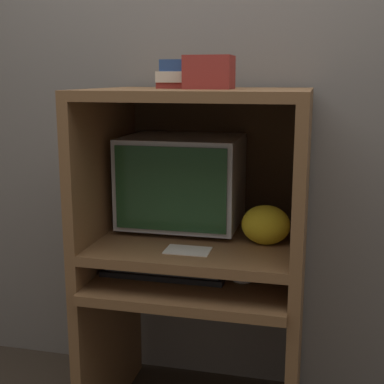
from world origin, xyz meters
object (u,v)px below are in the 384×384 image
object	(u,v)px
keyboard	(164,272)
mouse	(242,279)
crt_monitor	(182,181)
book_stack	(185,74)
snack_bag	(266,225)
storage_box	(209,72)

from	to	relation	value
keyboard	mouse	size ratio (longest dim) A/B	6.44
crt_monitor	book_stack	distance (m)	0.42
book_stack	keyboard	bearing A→B (deg)	-108.26
keyboard	snack_bag	size ratio (longest dim) A/B	2.63
mouse	keyboard	bearing A→B (deg)	177.36
crt_monitor	book_stack	world-z (taller)	book_stack
crt_monitor	storage_box	size ratio (longest dim) A/B	2.75
keyboard	mouse	world-z (taller)	mouse
storage_box	book_stack	bearing A→B (deg)	147.74
snack_bag	storage_box	xyz separation A→B (m)	(-0.22, 0.02, 0.54)
snack_bag	crt_monitor	bearing A→B (deg)	157.26
snack_bag	book_stack	xyz separation A→B (m)	(-0.32, 0.08, 0.54)
mouse	storage_box	xyz separation A→B (m)	(-0.15, 0.09, 0.73)
mouse	book_stack	bearing A→B (deg)	147.57
keyboard	book_stack	size ratio (longest dim) A/B	2.47
crt_monitor	book_stack	xyz separation A→B (m)	(0.03, -0.07, 0.42)
keyboard	crt_monitor	bearing A→B (deg)	85.16
crt_monitor	mouse	xyz separation A→B (m)	(0.28, -0.22, -0.31)
keyboard	book_stack	world-z (taller)	book_stack
book_stack	crt_monitor	bearing A→B (deg)	114.56
mouse	book_stack	size ratio (longest dim) A/B	0.38
crt_monitor	storage_box	xyz separation A→B (m)	(0.13, -0.13, 0.42)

